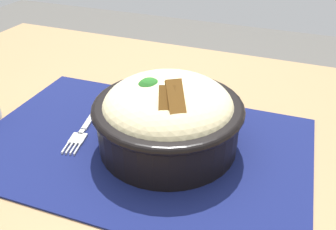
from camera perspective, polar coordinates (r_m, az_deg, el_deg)
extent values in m
cube|color=#99754C|center=(0.54, -8.21, -5.97)|extent=(1.05, 0.82, 0.03)
cylinder|color=olive|center=(1.22, -18.29, -5.38)|extent=(0.04, 0.04, 0.73)
cube|color=#11194C|center=(0.52, -4.44, -4.78)|extent=(0.49, 0.33, 0.00)
cylinder|color=black|center=(0.50, 0.00, -1.51)|extent=(0.20, 0.20, 0.07)
torus|color=black|center=(0.48, 0.00, 1.33)|extent=(0.21, 0.21, 0.01)
ellipsoid|color=beige|center=(0.48, 0.00, 1.43)|extent=(0.23, 0.23, 0.08)
sphere|color=#236421|center=(0.47, -2.98, 3.83)|extent=(0.04, 0.04, 0.04)
cylinder|color=orange|center=(0.43, 2.03, 0.27)|extent=(0.02, 0.04, 0.01)
cylinder|color=orange|center=(0.45, 3.34, 1.92)|extent=(0.01, 0.03, 0.01)
cube|color=brown|center=(0.42, -0.18, 1.40)|extent=(0.03, 0.04, 0.04)
cube|color=brown|center=(0.42, 1.36, 1.81)|extent=(0.04, 0.05, 0.05)
cube|color=#B9B9B9|center=(0.59, -12.17, -0.28)|extent=(0.02, 0.07, 0.00)
cube|color=#B9B9B9|center=(0.56, -13.62, -2.58)|extent=(0.01, 0.01, 0.00)
cube|color=#B9B9B9|center=(0.54, -14.33, -3.71)|extent=(0.03, 0.03, 0.00)
cube|color=#B9B9B9|center=(0.53, -16.22, -5.15)|extent=(0.01, 0.02, 0.00)
cube|color=#B9B9B9|center=(0.52, -15.63, -5.23)|extent=(0.01, 0.02, 0.00)
cube|color=#B9B9B9|center=(0.52, -15.01, -5.31)|extent=(0.01, 0.02, 0.00)
cube|color=#B9B9B9|center=(0.52, -14.40, -5.39)|extent=(0.01, 0.02, 0.00)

